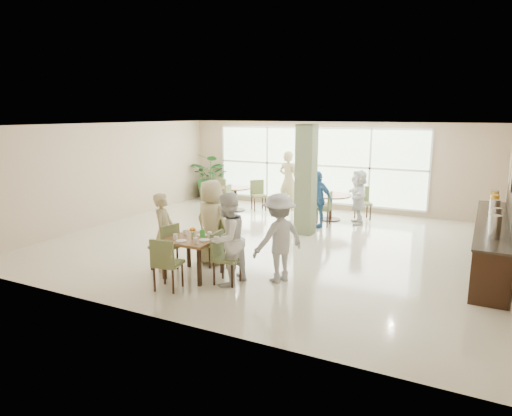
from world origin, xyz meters
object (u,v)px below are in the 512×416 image
at_px(teen_far, 212,222).
at_px(adult_standing, 288,180).
at_px(main_table, 193,243).
at_px(round_table_left, 235,193).
at_px(adult_a, 317,199).
at_px(teen_right, 227,239).
at_px(teen_left, 164,232).
at_px(potted_plant, 212,177).
at_px(adult_b, 359,197).
at_px(round_table_right, 331,200).
at_px(buffet_counter, 492,240).
at_px(teen_standing, 279,238).

xyz_separation_m(teen_far, adult_standing, (-0.72, 5.70, 0.07)).
distance_m(main_table, round_table_left, 6.05).
bearing_deg(adult_a, adult_standing, 144.81).
height_order(round_table_left, teen_right, teen_right).
bearing_deg(teen_left, teen_right, -111.78).
bearing_deg(potted_plant, teen_right, -55.78).
distance_m(main_table, adult_standing, 6.58).
bearing_deg(adult_standing, round_table_left, 42.09).
height_order(potted_plant, teen_left, potted_plant).
bearing_deg(teen_right, teen_left, -86.47).
bearing_deg(potted_plant, adult_b, -12.11).
relative_size(teen_right, adult_a, 1.10).
bearing_deg(adult_b, main_table, -37.09).
height_order(round_table_right, buffet_counter, buffet_counter).
bearing_deg(round_table_right, adult_b, -6.17).
bearing_deg(teen_far, adult_standing, -69.52).
bearing_deg(potted_plant, teen_far, -57.71).
height_order(teen_far, adult_b, teen_far).
height_order(teen_far, adult_a, teen_far).
xyz_separation_m(potted_plant, teen_right, (4.68, -6.88, 0.01)).
bearing_deg(buffet_counter, adult_standing, 150.75).
bearing_deg(teen_right, adult_a, -171.68).
distance_m(main_table, teen_standing, 1.63).
bearing_deg(potted_plant, teen_left, -64.99).
bearing_deg(teen_standing, teen_far, -71.93).
bearing_deg(main_table, potted_plant, 119.71).
bearing_deg(teen_left, teen_standing, -96.23).
xyz_separation_m(buffet_counter, adult_b, (-3.36, 2.39, 0.21)).
bearing_deg(potted_plant, buffet_counter, -21.86).
bearing_deg(teen_far, adult_a, -89.32).
xyz_separation_m(round_table_right, adult_standing, (-1.68, 0.81, 0.36)).
height_order(round_table_right, adult_b, adult_b).
relative_size(main_table, adult_a, 0.61).
bearing_deg(main_table, teen_standing, 18.12).
height_order(round_table_left, teen_far, teen_far).
bearing_deg(buffet_counter, teen_standing, -142.21).
xyz_separation_m(round_table_right, teen_far, (-0.96, -4.89, 0.29)).
xyz_separation_m(main_table, teen_right, (0.79, -0.06, 0.19)).
height_order(main_table, potted_plant, potted_plant).
relative_size(round_table_right, teen_far, 0.68).
bearing_deg(teen_left, buffet_counter, -78.45).
distance_m(round_table_right, adult_b, 0.86).
relative_size(teen_far, adult_standing, 0.92).
relative_size(potted_plant, teen_left, 1.08).
bearing_deg(teen_standing, teen_left, -50.37).
bearing_deg(teen_standing, round_table_right, -143.67).
relative_size(teen_far, teen_standing, 1.06).
bearing_deg(teen_left, round_table_right, -32.88).
distance_m(round_table_left, potted_plant, 2.04).
distance_m(round_table_left, teen_far, 5.27).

